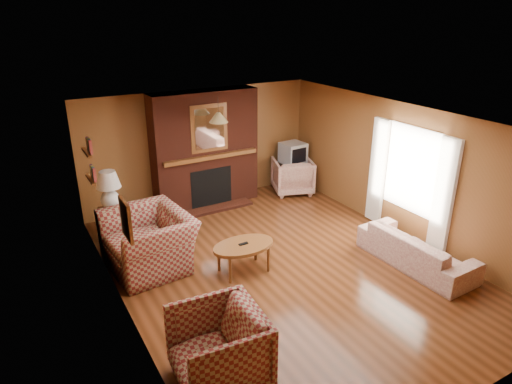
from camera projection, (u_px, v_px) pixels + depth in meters
floor at (283, 267)px, 7.39m from camera, size 6.50×6.50×0.00m
ceiling at (287, 121)px, 6.49m from camera, size 6.50×6.50×0.00m
wall_back at (200, 146)px, 9.56m from camera, size 6.50×0.00×6.50m
wall_front at (472, 314)px, 4.32m from camera, size 6.50×0.00×6.50m
wall_left at (120, 236)px, 5.79m from camera, size 0.00×6.50×6.50m
wall_right at (403, 171)px, 8.09m from camera, size 0.00×6.50×6.50m
fireplace at (205, 150)px, 9.35m from camera, size 2.20×0.82×2.40m
window_right at (409, 179)px, 7.94m from camera, size 0.10×1.85×2.00m
bookshelf at (90, 161)px, 7.17m from camera, size 0.09×0.55×0.71m
botanical_print at (126, 220)px, 5.43m from camera, size 0.05×0.40×0.50m
pendant_light at (218, 118)px, 8.49m from camera, size 0.36×0.36×0.48m
plaid_loveseat at (149, 241)px, 7.25m from camera, size 1.34×1.50×0.90m
plaid_armchair at (218, 349)px, 4.97m from camera, size 1.05×1.02×0.89m
floral_sofa at (416, 249)px, 7.35m from camera, size 0.82×1.96×0.57m
floral_armchair at (292, 176)px, 10.25m from camera, size 1.08×1.09×0.78m
coffee_table at (243, 247)px, 7.12m from camera, size 1.00×0.62×0.50m
side_table at (113, 222)px, 8.29m from camera, size 0.41×0.41×0.55m
table_lamp at (109, 188)px, 8.04m from camera, size 0.43×0.43×0.71m
tv_stand at (292, 176)px, 10.47m from camera, size 0.61×0.56×0.64m
crt_tv at (293, 153)px, 10.26m from camera, size 0.53×0.53×0.46m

